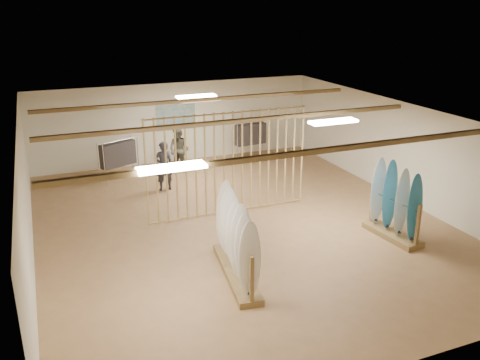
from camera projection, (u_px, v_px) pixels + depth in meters
name	position (u px, v px, depth m)	size (l,w,h in m)	color
floor	(240.00, 224.00, 13.17)	(12.00, 12.00, 0.00)	#A97E52
ceiling	(240.00, 118.00, 12.24)	(12.00, 12.00, 0.00)	gray
wall_back	(176.00, 123.00, 17.95)	(12.00, 12.00, 0.00)	white
wall_front	(394.00, 293.00, 7.47)	(12.00, 12.00, 0.00)	white
wall_left	(25.00, 200.00, 10.93)	(12.00, 12.00, 0.00)	white
wall_right	(402.00, 151.00, 14.49)	(12.00, 12.00, 0.00)	white
ceiling_slats	(240.00, 121.00, 12.27)	(9.50, 6.12, 0.10)	olive
light_panels	(240.00, 120.00, 12.26)	(1.20, 0.35, 0.06)	white
bamboo_partition	(229.00, 164.00, 13.41)	(4.45, 0.05, 2.78)	tan
poster	(176.00, 117.00, 17.86)	(1.40, 0.03, 0.90)	teal
rack_left	(236.00, 250.00, 10.48)	(0.83, 2.56, 1.76)	olive
rack_right	(394.00, 213.00, 12.21)	(0.68, 1.65, 1.86)	olive
clothing_rack_a	(118.00, 154.00, 16.07)	(1.19, 0.77, 1.35)	silver
clothing_rack_b	(250.00, 134.00, 18.53)	(1.25, 0.43, 1.34)	silver
shopper_a	(164.00, 163.00, 15.27)	(0.63, 0.43, 1.73)	#2B2A33
shopper_b	(179.00, 147.00, 16.91)	(0.83, 0.65, 1.72)	#3F3C31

